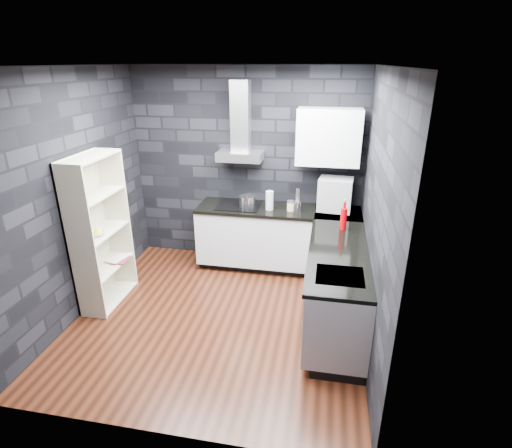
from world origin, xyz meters
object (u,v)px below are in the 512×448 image
(bookshelf, at_px, (100,232))
(utensil_crock, at_px, (297,207))
(red_bottle, at_px, (343,219))
(fruit_bowl, at_px, (95,233))
(storage_jar, at_px, (291,206))
(appliance_garage, at_px, (335,194))
(pot, at_px, (247,202))
(glass_vase, at_px, (270,200))

(bookshelf, bearing_deg, utensil_crock, 24.68)
(red_bottle, relative_size, fruit_bowl, 1.12)
(storage_jar, bearing_deg, appliance_garage, 10.89)
(fruit_bowl, bearing_deg, pot, 40.12)
(bookshelf, bearing_deg, red_bottle, 10.41)
(utensil_crock, xyz_separation_m, red_bottle, (0.58, -0.49, 0.06))
(fruit_bowl, bearing_deg, utensil_crock, 28.75)
(appliance_garage, bearing_deg, fruit_bowl, -147.98)
(appliance_garage, bearing_deg, red_bottle, -75.07)
(utensil_crock, relative_size, red_bottle, 0.52)
(red_bottle, bearing_deg, bookshelf, -167.44)
(glass_vase, bearing_deg, utensil_crock, -3.14)
(storage_jar, bearing_deg, utensil_crock, -19.53)
(glass_vase, bearing_deg, bookshelf, -148.20)
(bookshelf, bearing_deg, pot, 35.82)
(bookshelf, xyz_separation_m, fruit_bowl, (0.00, -0.09, 0.04))
(storage_jar, distance_m, red_bottle, 0.85)
(bookshelf, bearing_deg, storage_jar, 26.28)
(pot, distance_m, bookshelf, 1.90)
(pot, bearing_deg, appliance_garage, 3.62)
(red_bottle, height_order, fruit_bowl, red_bottle)
(storage_jar, relative_size, red_bottle, 0.45)
(red_bottle, xyz_separation_m, bookshelf, (-2.76, -0.61, -0.13))
(storage_jar, height_order, bookshelf, bookshelf)
(pot, distance_m, fruit_bowl, 1.96)
(pot, relative_size, storage_jar, 1.84)
(glass_vase, xyz_separation_m, utensil_crock, (0.37, -0.02, -0.06))
(pot, xyz_separation_m, storage_jar, (0.59, -0.04, -0.02))
(storage_jar, distance_m, bookshelf, 2.38)
(appliance_garage, relative_size, bookshelf, 0.24)
(pot, distance_m, utensil_crock, 0.68)
(pot, xyz_separation_m, bookshelf, (-1.49, -1.17, -0.08))
(red_bottle, bearing_deg, pot, 156.43)
(appliance_garage, height_order, fruit_bowl, appliance_garage)
(utensil_crock, distance_m, bookshelf, 2.44)
(appliance_garage, distance_m, bookshelf, 2.94)
(fruit_bowl, bearing_deg, storage_jar, 30.37)
(bookshelf, relative_size, fruit_bowl, 7.71)
(storage_jar, relative_size, utensil_crock, 0.87)
(pot, height_order, glass_vase, glass_vase)
(utensil_crock, bearing_deg, storage_jar, 160.47)
(utensil_crock, distance_m, fruit_bowl, 2.48)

